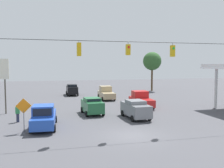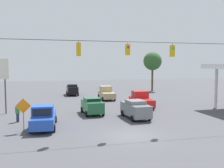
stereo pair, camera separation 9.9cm
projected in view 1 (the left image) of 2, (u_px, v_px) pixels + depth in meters
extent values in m
plane|color=#47474C|center=(132.00, 136.00, 19.81)|extent=(140.00, 140.00, 0.00)
cylinder|color=black|center=(128.00, 42.00, 20.28)|extent=(21.35, 0.04, 0.04)
cube|color=gold|center=(173.00, 51.00, 21.32)|extent=(0.32, 0.36, 0.97)
cylinder|color=black|center=(173.00, 44.00, 21.27)|extent=(0.03, 0.03, 0.21)
cylinder|color=green|center=(174.00, 48.00, 21.12)|extent=(0.20, 0.02, 0.20)
cube|color=gold|center=(128.00, 50.00, 20.33)|extent=(0.32, 0.36, 0.87)
cylinder|color=black|center=(128.00, 43.00, 20.29)|extent=(0.03, 0.03, 0.21)
cylinder|color=red|center=(129.00, 47.00, 20.13)|extent=(0.20, 0.02, 0.20)
cube|color=gold|center=(79.00, 49.00, 19.34)|extent=(0.32, 0.36, 1.04)
cylinder|color=black|center=(79.00, 42.00, 19.30)|extent=(0.03, 0.03, 0.16)
cylinder|color=orange|center=(79.00, 46.00, 19.14)|extent=(0.20, 0.02, 0.20)
cube|color=#234CB2|center=(44.00, 119.00, 22.36)|extent=(2.25, 5.58, 0.90)
cube|color=#234CB2|center=(43.00, 110.00, 21.64)|extent=(1.89, 2.07, 0.90)
cube|color=black|center=(42.00, 112.00, 20.67)|extent=(1.54, 0.11, 0.63)
cylinder|color=black|center=(30.00, 129.00, 20.47)|extent=(0.26, 0.65, 0.64)
cylinder|color=black|center=(54.00, 128.00, 20.83)|extent=(0.26, 0.65, 0.64)
cylinder|color=black|center=(35.00, 120.00, 23.95)|extent=(0.26, 0.65, 0.64)
cylinder|color=black|center=(56.00, 119.00, 24.31)|extent=(0.26, 0.65, 0.64)
cube|color=tan|center=(106.00, 95.00, 40.29)|extent=(1.93, 5.17, 0.90)
cube|color=tan|center=(105.00, 89.00, 40.82)|extent=(1.76, 1.87, 0.90)
cube|color=black|center=(104.00, 88.00, 41.72)|extent=(1.52, 0.03, 0.63)
cylinder|color=black|center=(110.00, 96.00, 42.18)|extent=(0.22, 0.64, 0.64)
cylinder|color=black|center=(99.00, 96.00, 41.72)|extent=(0.22, 0.64, 0.64)
cylinder|color=black|center=(115.00, 99.00, 38.93)|extent=(0.22, 0.64, 0.64)
cylinder|color=black|center=(103.00, 99.00, 38.47)|extent=(0.22, 0.64, 0.64)
cube|color=black|center=(72.00, 90.00, 45.86)|extent=(1.82, 4.35, 1.30)
cube|color=black|center=(72.00, 85.00, 45.80)|extent=(1.67, 1.92, 0.36)
cube|color=black|center=(72.00, 86.00, 44.86)|extent=(1.45, 0.02, 0.25)
cylinder|color=black|center=(68.00, 94.00, 44.32)|extent=(0.22, 0.64, 0.64)
cylinder|color=black|center=(78.00, 94.00, 44.77)|extent=(0.22, 0.64, 0.64)
cylinder|color=black|center=(66.00, 93.00, 47.05)|extent=(0.22, 0.64, 0.64)
cylinder|color=black|center=(76.00, 92.00, 47.50)|extent=(0.22, 0.64, 0.64)
cube|color=red|center=(141.00, 102.00, 32.78)|extent=(2.25, 5.08, 0.90)
cube|color=red|center=(140.00, 94.00, 33.29)|extent=(1.96, 1.87, 0.90)
cube|color=black|center=(138.00, 93.00, 34.18)|extent=(1.64, 0.08, 0.63)
cylinder|color=black|center=(145.00, 103.00, 34.61)|extent=(0.24, 0.65, 0.64)
cylinder|color=black|center=(130.00, 103.00, 34.18)|extent=(0.24, 0.65, 0.64)
cylinder|color=black|center=(153.00, 107.00, 31.44)|extent=(0.24, 0.65, 0.64)
cylinder|color=black|center=(138.00, 107.00, 31.01)|extent=(0.24, 0.65, 0.64)
cube|color=slate|center=(136.00, 109.00, 26.17)|extent=(2.07, 4.54, 1.23)
cube|color=slate|center=(136.00, 102.00, 26.10)|extent=(1.79, 2.04, 0.36)
cube|color=black|center=(132.00, 101.00, 27.05)|extent=(1.47, 0.10, 0.25)
cylinder|color=black|center=(138.00, 112.00, 27.87)|extent=(0.25, 0.65, 0.64)
cylinder|color=black|center=(123.00, 113.00, 27.32)|extent=(0.25, 0.65, 0.64)
cylinder|color=black|center=(150.00, 117.00, 25.11)|extent=(0.25, 0.65, 0.64)
cylinder|color=black|center=(133.00, 119.00, 24.56)|extent=(0.25, 0.65, 0.64)
cube|color=#236038|center=(92.00, 106.00, 28.33)|extent=(2.12, 4.07, 1.20)
cube|color=#236038|center=(92.00, 99.00, 28.26)|extent=(1.82, 1.85, 0.36)
cube|color=black|center=(94.00, 100.00, 27.43)|extent=(1.49, 0.12, 0.25)
cylinder|color=black|center=(87.00, 114.00, 26.86)|extent=(0.26, 0.65, 0.64)
cylinder|color=black|center=(103.00, 113.00, 27.44)|extent=(0.26, 0.65, 0.64)
cylinder|color=black|center=(82.00, 110.00, 29.30)|extent=(0.26, 0.65, 0.64)
cylinder|color=black|center=(97.00, 109.00, 29.88)|extent=(0.26, 0.65, 0.64)
cone|color=orange|center=(37.00, 121.00, 23.32)|extent=(0.31, 0.31, 0.67)
cone|color=orange|center=(40.00, 116.00, 25.51)|extent=(0.31, 0.31, 0.67)
cone|color=orange|center=(41.00, 112.00, 27.81)|extent=(0.31, 0.31, 0.67)
cone|color=orange|center=(42.00, 108.00, 30.41)|extent=(0.31, 0.31, 0.67)
cylinder|color=silver|center=(216.00, 87.00, 32.21)|extent=(0.36, 0.36, 5.34)
cylinder|color=#4C473D|center=(5.00, 96.00, 28.48)|extent=(0.16, 0.16, 3.98)
cylinder|color=slate|center=(24.00, 121.00, 20.82)|extent=(0.06, 0.06, 1.80)
cube|color=orange|center=(23.00, 106.00, 20.72)|extent=(1.27, 0.04, 1.27)
cylinder|color=#2D334C|center=(18.00, 118.00, 24.42)|extent=(0.28, 0.28, 0.84)
cube|color=#338C4C|center=(18.00, 110.00, 24.36)|extent=(0.40, 0.24, 0.66)
sphere|color=tan|center=(17.00, 106.00, 24.32)|extent=(0.26, 0.26, 0.26)
cylinder|color=#4C3823|center=(152.00, 78.00, 53.42)|extent=(0.39, 0.39, 5.27)
sphere|color=#2D5628|center=(152.00, 61.00, 53.13)|extent=(3.90, 3.90, 3.90)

